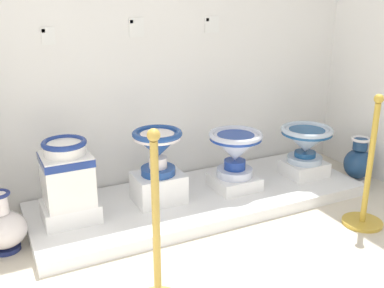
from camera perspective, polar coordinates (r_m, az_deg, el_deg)
The scene contains 16 objects.
display_platform at distance 3.53m, azimuth 1.11°, elevation -6.88°, with size 2.54×0.89×0.09m, color white.
plinth_block_broad_patterned at distance 3.23m, azimuth -14.96°, elevation -8.09°, with size 0.37×0.31×0.13m, color white.
antique_toilet_broad_patterned at distance 3.11m, azimuth -15.41°, elevation -3.28°, with size 0.32×0.32×0.44m.
plinth_block_slender_white at distance 3.37m, azimuth -4.20°, elevation -5.43°, with size 0.36×0.29×0.21m, color white.
antique_toilet_slender_white at distance 3.25m, azimuth -4.34°, elevation -0.21°, with size 0.36×0.36×0.33m.
plinth_block_leftmost at distance 3.62m, azimuth 5.30°, elevation -4.70°, with size 0.34×0.33×0.10m, color white.
antique_toilet_leftmost at distance 3.51m, azimuth 5.44°, elevation -0.46°, with size 0.42×0.42×0.36m.
plinth_block_tall_cobalt at distance 3.95m, azimuth 13.81°, elevation -2.95°, with size 0.33×0.29×0.12m, color white.
antique_toilet_tall_cobalt at distance 3.86m, azimuth 14.10°, elevation 0.51°, with size 0.43×0.43×0.30m.
info_placard_first at distance 3.34m, azimuth -17.58°, elevation 12.79°, with size 0.09×0.01×0.12m.
info_placard_second at distance 3.49m, azimuth -6.99°, elevation 14.31°, with size 0.12×0.01×0.14m.
info_placard_third at distance 3.75m, azimuth 2.48°, elevation 14.74°, with size 0.13×0.01×0.13m.
decorative_vase_companion at distance 3.14m, azimuth -22.52°, elevation -9.72°, with size 0.29×0.29×0.40m.
decorative_vase_corner at distance 4.14m, azimuth 20.07°, elevation -2.12°, with size 0.24×0.24×0.39m.
stanchion_post_near_left at distance 2.39m, azimuth -4.38°, elevation -14.38°, with size 0.27×0.27×0.98m.
stanchion_post_near_right at distance 3.39m, azimuth 20.97°, elevation -5.56°, with size 0.28×0.28×0.94m.
Camera 1 is at (0.15, -0.52, 1.58)m, focal length 42.62 mm.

